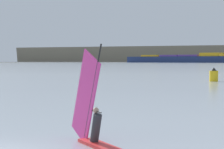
% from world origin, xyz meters
% --- Properties ---
extents(windsurfer, '(3.05, 3.10, 3.92)m').
position_xyz_m(windsurfer, '(3.05, 2.80, 0.96)').
color(windsurfer, red).
rests_on(windsurfer, ground_plane).
extents(cargo_ship, '(212.84, 99.18, 32.29)m').
position_xyz_m(cargo_ship, '(-61.33, 637.20, 6.42)').
color(cargo_ship, navy).
rests_on(cargo_ship, ground_plane).
extents(distant_headland, '(1186.34, 549.63, 32.97)m').
position_xyz_m(distant_headland, '(-127.84, 1096.44, 16.48)').
color(distant_headland, '#756B56').
rests_on(distant_headland, ground_plane).
extents(channel_buoy, '(1.29, 1.29, 2.09)m').
position_xyz_m(channel_buoy, '(4.10, 54.02, 0.93)').
color(channel_buoy, yellow).
rests_on(channel_buoy, ground_plane).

